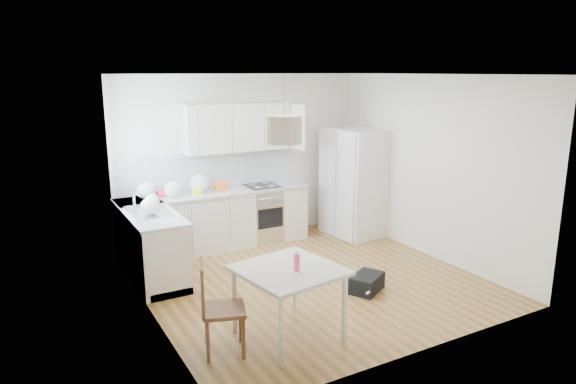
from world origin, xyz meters
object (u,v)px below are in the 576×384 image
object	(u,v)px
refrigerator	(355,182)
dining_chair	(224,307)
gym_bag	(367,283)
dining_table	(289,276)

from	to	relation	value
refrigerator	dining_chair	distance (m)	4.24
dining_chair	gym_bag	distance (m)	2.22
dining_chair	gym_bag	world-z (taller)	dining_chair
refrigerator	dining_table	size ratio (longest dim) A/B	1.64
dining_table	gym_bag	world-z (taller)	dining_table
refrigerator	gym_bag	world-z (taller)	refrigerator
dining_table	dining_chair	distance (m)	0.73
refrigerator	dining_chair	size ratio (longest dim) A/B	1.89
dining_chair	refrigerator	bearing A→B (deg)	54.71
dining_table	dining_chair	xyz separation A→B (m)	(-0.71, 0.04, -0.20)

